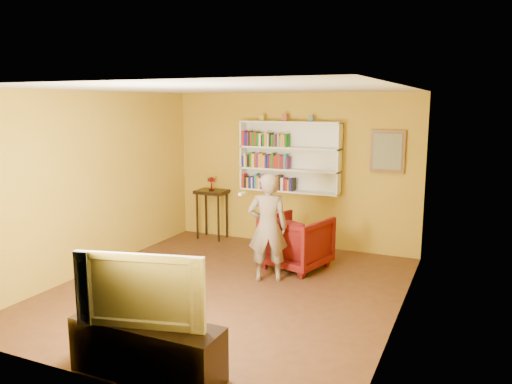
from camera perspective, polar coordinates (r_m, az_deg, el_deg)
room_shell at (r=6.67m, az=-3.28°, el=-2.92°), size 5.30×5.80×2.88m
bookshelf at (r=8.76m, az=3.99°, el=4.02°), size 1.80×0.29×1.23m
books_row_lower at (r=8.85m, az=1.49°, el=1.08°), size 0.98×0.19×0.27m
books_row_middle at (r=8.82m, az=1.16°, el=3.57°), size 0.87×0.19×0.27m
books_row_upper at (r=8.80m, az=0.98°, el=6.02°), size 0.85×0.19×0.27m
ornament_left at (r=8.85m, az=0.73°, el=8.47°), size 0.08×0.08×0.10m
ornament_centre at (r=8.69m, az=3.33°, el=8.49°), size 0.09×0.09×0.12m
ornament_right at (r=8.53m, az=6.31°, el=8.34°), size 0.07×0.07×0.10m
framed_painting at (r=8.37m, az=14.82°, el=4.51°), size 0.55×0.05×0.70m
console_table at (r=9.36m, az=-5.08°, el=-0.75°), size 0.56×0.43×0.92m
ruby_lustre at (r=9.31m, az=-5.11°, el=1.28°), size 0.15×0.15×0.24m
armchair at (r=7.74m, az=4.66°, el=-5.71°), size 1.08×1.10×0.82m
person at (r=7.09m, az=1.35°, el=-4.06°), size 0.67×0.57×1.57m
game_remote at (r=6.86m, az=-1.61°, el=-0.19°), size 0.04×0.15×0.04m
tv_cabinet at (r=4.97m, az=-12.33°, el=-17.13°), size 1.48×0.44×0.53m
television at (r=4.72m, az=-12.61°, el=-10.52°), size 1.21×0.45×0.69m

